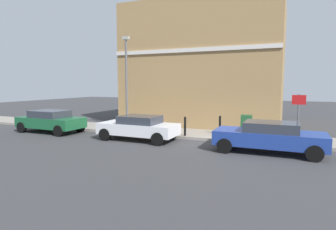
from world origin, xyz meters
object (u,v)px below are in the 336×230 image
Objects in this scene: car_green at (51,121)px; car_white at (139,127)px; bollard_near_cabinet at (220,124)px; bollard_far_kerb at (185,125)px; utility_cabinet at (246,127)px; lamppost at (126,78)px; street_sign at (298,111)px; car_blue at (269,136)px.

car_white is at bearing -178.49° from car_green.
bollard_far_kerb is at bearing 125.54° from bollard_near_cabinet.
bollard_far_kerb is (1.39, -2.07, 0.01)m from car_white.
utility_cabinet is 7.89m from lamppost.
bollard_near_cabinet is 4.09m from street_sign.
bollard_near_cabinet is 0.45× the size of street_sign.
car_green is 5.29m from lamppost.
car_green is 3.99× the size of bollard_far_kerb.
lamppost reaches higher than car_blue.
car_blue is 4.33× the size of bollard_far_kerb.
street_sign is at bearing -95.79° from lamppost.
car_white is (0.17, 6.43, -0.02)m from car_blue.
bollard_far_kerb is (-1.06, 3.06, 0.02)m from utility_cabinet.
lamppost reaches higher than utility_cabinet.
car_blue is at bearing -153.75° from utility_cabinet.
car_white is at bearing -138.69° from lamppost.
car_white is 1.00× the size of car_green.
car_white is 2.50m from bollard_far_kerb.
lamppost reaches higher than bollard_far_kerb.
car_white is 4.00× the size of bollard_near_cabinet.
street_sign is at bearing -122.27° from car_blue.
street_sign is 10.06m from lamppost.
utility_cabinet is 1.11× the size of bollard_near_cabinet.
car_blue reaches higher than utility_cabinet.
car_white is 6.10m from car_green.
car_white is at bearing -1.46° from car_blue.
car_green is 10.13m from bollard_near_cabinet.
car_blue is 2.33m from street_sign.
bollard_near_cabinet and bollard_far_kerb have the same top height.
street_sign is at bearing -167.35° from car_white.
bollard_far_kerb is at bearing -19.67° from car_blue.
car_blue is at bearing 147.65° from street_sign.
utility_cabinet reaches higher than car_white.
car_white reaches higher than bollard_far_kerb.
utility_cabinet is 1.11× the size of bollard_far_kerb.
car_green is at bearing 99.73° from bollard_far_kerb.
car_blue is 9.54m from lamppost.
street_sign is (1.63, -13.67, 0.94)m from car_green.
bollard_far_kerb is at bearing -168.83° from car_green.
bollard_far_kerb is (-1.16, 1.63, 0.00)m from bollard_near_cabinet.
car_green reaches higher than bollard_near_cabinet.
car_white is 4.36m from lamppost.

